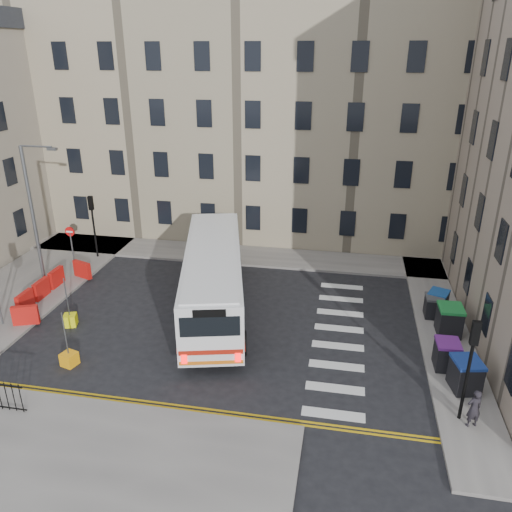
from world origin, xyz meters
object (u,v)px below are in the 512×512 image
(bollard_chevron, at_px, (70,320))
(bus, at_px, (213,276))
(wheelie_bin_b, at_px, (447,354))
(wheelie_bin_c, at_px, (449,320))
(wheelie_bin_d, at_px, (434,306))
(streetlamp, at_px, (33,216))
(wheelie_bin_a, at_px, (466,374))
(wheelie_bin_e, at_px, (438,302))
(pedestrian, at_px, (474,408))
(bollard_yellow, at_px, (69,359))

(bollard_chevron, bearing_deg, bus, 24.82)
(wheelie_bin_b, distance_m, bollard_chevron, 17.82)
(wheelie_bin_c, relative_size, wheelie_bin_d, 1.27)
(bus, bearing_deg, wheelie_bin_c, -16.83)
(streetlamp, xyz_separation_m, wheelie_bin_b, (21.58, -4.23, -3.56))
(wheelie_bin_a, height_order, wheelie_bin_e, wheelie_bin_a)
(wheelie_bin_a, bearing_deg, pedestrian, -105.33)
(wheelie_bin_c, relative_size, bollard_chevron, 2.37)
(wheelie_bin_c, bearing_deg, wheelie_bin_a, -92.20)
(bus, relative_size, wheelie_bin_e, 9.41)
(pedestrian, height_order, bollard_chevron, pedestrian)
(wheelie_bin_b, bearing_deg, streetlamp, 167.45)
(wheelie_bin_a, bearing_deg, wheelie_bin_c, 77.35)
(wheelie_bin_b, distance_m, wheelie_bin_e, 5.04)
(streetlamp, bearing_deg, bus, -4.00)
(streetlamp, relative_size, wheelie_bin_c, 5.71)
(wheelie_bin_b, bearing_deg, bollard_yellow, -172.05)
(wheelie_bin_e, relative_size, pedestrian, 0.86)
(pedestrian, bearing_deg, streetlamp, -39.58)
(streetlamp, xyz_separation_m, bollard_chevron, (3.77, -3.79, -4.04))
(wheelie_bin_e, bearing_deg, pedestrian, -67.06)
(streetlamp, bearing_deg, wheelie_bin_d, 0.79)
(bus, relative_size, wheelie_bin_d, 11.20)
(bollard_chevron, bearing_deg, wheelie_bin_b, -1.44)
(streetlamp, height_order, bollard_chevron, streetlamp)
(wheelie_bin_a, xyz_separation_m, wheelie_bin_b, (-0.50, 1.41, -0.05))
(wheelie_bin_b, bearing_deg, bollard_chevron, 177.10)
(wheelie_bin_c, bearing_deg, wheelie_bin_b, -102.23)
(wheelie_bin_a, relative_size, wheelie_bin_e, 1.06)
(wheelie_bin_d, xyz_separation_m, wheelie_bin_e, (0.27, 0.50, 0.03))
(wheelie_bin_a, relative_size, bollard_yellow, 2.35)
(pedestrian, height_order, bollard_yellow, pedestrian)
(wheelie_bin_a, distance_m, wheelie_bin_c, 4.34)
(wheelie_bin_e, relative_size, bollard_chevron, 2.22)
(wheelie_bin_d, height_order, pedestrian, pedestrian)
(bus, height_order, wheelie_bin_a, bus)
(bus, bearing_deg, wheelie_bin_a, -36.84)
(bus, distance_m, bollard_chevron, 7.47)
(wheelie_bin_c, xyz_separation_m, bollard_chevron, (-18.37, -2.48, -0.57))
(bus, bearing_deg, pedestrian, -45.69)
(wheelie_bin_d, relative_size, wheelie_bin_e, 0.84)
(wheelie_bin_a, bearing_deg, streetlamp, 153.89)
(pedestrian, xyz_separation_m, bollard_chevron, (-18.17, 4.06, -0.62))
(bus, distance_m, bollard_yellow, 8.04)
(streetlamp, height_order, bollard_yellow, streetlamp)
(bollard_chevron, bearing_deg, wheelie_bin_d, 12.86)
(bus, height_order, wheelie_bin_b, bus)
(wheelie_bin_a, bearing_deg, bollard_yellow, 172.55)
(bus, relative_size, pedestrian, 8.11)
(wheelie_bin_b, relative_size, bollard_yellow, 2.08)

